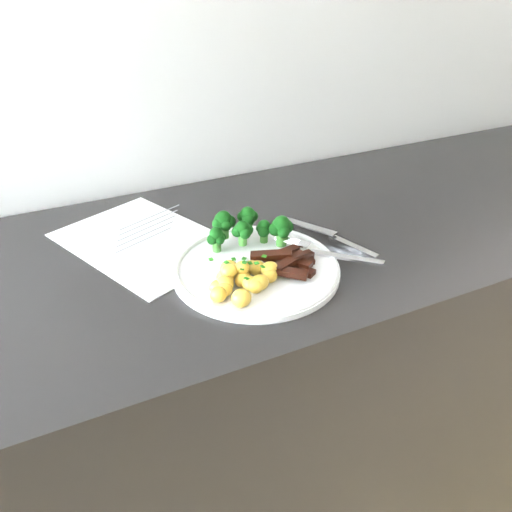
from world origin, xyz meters
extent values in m
cube|color=black|center=(-0.04, 1.69, 0.43)|extent=(2.31, 0.58, 0.87)
cube|color=white|center=(-0.15, 1.77, 0.87)|extent=(0.32, 0.36, 0.00)
cube|color=slate|center=(-0.12, 1.85, 0.87)|extent=(0.13, 0.06, 0.00)
cube|color=slate|center=(-0.13, 1.83, 0.87)|extent=(0.13, 0.06, 0.00)
cube|color=slate|center=(-0.13, 1.81, 0.87)|extent=(0.12, 0.05, 0.00)
cube|color=slate|center=(-0.14, 1.79, 0.87)|extent=(0.12, 0.05, 0.00)
cube|color=slate|center=(-0.15, 1.77, 0.87)|extent=(0.11, 0.05, 0.00)
cylinder|color=white|center=(-0.01, 1.59, 0.87)|extent=(0.27, 0.27, 0.01)
torus|color=white|center=(-0.01, 1.59, 0.88)|extent=(0.27, 0.27, 0.01)
cylinder|color=#2F6721|center=(-0.01, 1.65, 0.90)|extent=(0.01, 0.01, 0.02)
sphere|color=black|center=(0.00, 1.65, 0.91)|extent=(0.02, 0.02, 0.02)
sphere|color=black|center=(-0.01, 1.66, 0.91)|extent=(0.02, 0.02, 0.02)
sphere|color=black|center=(-0.02, 1.65, 0.91)|extent=(0.02, 0.02, 0.02)
sphere|color=black|center=(-0.01, 1.64, 0.91)|extent=(0.02, 0.02, 0.02)
sphere|color=black|center=(-0.01, 1.65, 0.92)|extent=(0.02, 0.02, 0.02)
cylinder|color=#2F6721|center=(0.03, 1.66, 0.89)|extent=(0.01, 0.01, 0.02)
sphere|color=black|center=(0.04, 1.66, 0.90)|extent=(0.02, 0.02, 0.02)
sphere|color=black|center=(0.03, 1.67, 0.90)|extent=(0.02, 0.02, 0.02)
sphere|color=black|center=(0.03, 1.65, 0.90)|extent=(0.02, 0.02, 0.02)
sphere|color=black|center=(0.03, 1.66, 0.91)|extent=(0.02, 0.02, 0.02)
cylinder|color=#2F6721|center=(-0.05, 1.67, 0.89)|extent=(0.01, 0.01, 0.02)
sphere|color=black|center=(-0.04, 1.66, 0.90)|extent=(0.01, 0.01, 0.01)
sphere|color=black|center=(-0.05, 1.67, 0.90)|extent=(0.01, 0.01, 0.01)
sphere|color=black|center=(-0.06, 1.66, 0.90)|extent=(0.02, 0.02, 0.02)
sphere|color=black|center=(-0.05, 1.66, 0.90)|extent=(0.02, 0.02, 0.02)
sphere|color=black|center=(-0.05, 1.67, 0.91)|extent=(0.02, 0.02, 0.02)
cylinder|color=#2F6721|center=(0.01, 1.69, 0.90)|extent=(0.02, 0.02, 0.02)
sphere|color=black|center=(0.02, 1.69, 0.92)|extent=(0.02, 0.02, 0.02)
sphere|color=black|center=(0.01, 1.69, 0.92)|extent=(0.02, 0.02, 0.02)
sphere|color=black|center=(0.01, 1.68, 0.92)|extent=(0.02, 0.02, 0.02)
sphere|color=black|center=(0.01, 1.69, 0.92)|extent=(0.03, 0.03, 0.03)
cylinder|color=#2F6721|center=(-0.03, 1.69, 0.90)|extent=(0.02, 0.02, 0.02)
sphere|color=black|center=(-0.02, 1.69, 0.92)|extent=(0.02, 0.02, 0.02)
sphere|color=black|center=(-0.03, 1.70, 0.92)|extent=(0.02, 0.02, 0.02)
sphere|color=black|center=(-0.04, 1.69, 0.92)|extent=(0.02, 0.02, 0.02)
sphere|color=black|center=(-0.03, 1.68, 0.92)|extent=(0.02, 0.02, 0.02)
sphere|color=black|center=(-0.03, 1.69, 0.93)|extent=(0.03, 0.03, 0.03)
cylinder|color=#2F6721|center=(0.05, 1.64, 0.89)|extent=(0.02, 0.02, 0.02)
sphere|color=black|center=(0.07, 1.64, 0.91)|extent=(0.02, 0.02, 0.02)
sphere|color=black|center=(0.05, 1.65, 0.91)|extent=(0.03, 0.03, 0.03)
sphere|color=black|center=(0.04, 1.64, 0.91)|extent=(0.02, 0.02, 0.02)
sphere|color=black|center=(0.05, 1.62, 0.91)|extent=(0.02, 0.02, 0.02)
sphere|color=black|center=(0.05, 1.64, 0.92)|extent=(0.03, 0.03, 0.03)
ellipsoid|color=yellow|center=(-0.05, 1.54, 0.89)|extent=(0.03, 0.03, 0.02)
ellipsoid|color=yellow|center=(-0.08, 1.57, 0.89)|extent=(0.03, 0.03, 0.03)
ellipsoid|color=yellow|center=(-0.06, 1.55, 0.89)|extent=(0.02, 0.02, 0.02)
ellipsoid|color=yellow|center=(-0.05, 1.56, 0.89)|extent=(0.03, 0.02, 0.02)
ellipsoid|color=yellow|center=(-0.05, 1.56, 0.89)|extent=(0.02, 0.02, 0.02)
ellipsoid|color=yellow|center=(-0.06, 1.59, 0.89)|extent=(0.03, 0.03, 0.03)
ellipsoid|color=yellow|center=(-0.01, 1.55, 0.89)|extent=(0.02, 0.02, 0.02)
ellipsoid|color=yellow|center=(-0.04, 1.53, 0.89)|extent=(0.02, 0.02, 0.02)
ellipsoid|color=yellow|center=(-0.10, 1.53, 0.89)|extent=(0.03, 0.02, 0.02)
ellipsoid|color=yellow|center=(-0.08, 1.51, 0.89)|extent=(0.03, 0.03, 0.03)
ellipsoid|color=yellow|center=(-0.05, 1.56, 0.90)|extent=(0.03, 0.02, 0.02)
ellipsoid|color=yellow|center=(-0.03, 1.58, 0.89)|extent=(0.03, 0.02, 0.02)
ellipsoid|color=yellow|center=(-0.02, 1.57, 0.89)|extent=(0.03, 0.02, 0.02)
ellipsoid|color=yellow|center=(-0.10, 1.55, 0.89)|extent=(0.03, 0.02, 0.02)
ellipsoid|color=yellow|center=(-0.04, 1.53, 0.89)|extent=(0.03, 0.02, 0.03)
ellipsoid|color=yellow|center=(-0.01, 1.56, 0.89)|extent=(0.03, 0.03, 0.03)
ellipsoid|color=yellow|center=(-0.07, 1.57, 0.89)|extent=(0.02, 0.02, 0.02)
ellipsoid|color=yellow|center=(-0.09, 1.54, 0.89)|extent=(0.03, 0.02, 0.02)
ellipsoid|color=yellow|center=(-0.07, 1.56, 0.90)|extent=(0.03, 0.02, 0.02)
ellipsoid|color=yellow|center=(-0.09, 1.55, 0.89)|extent=(0.03, 0.03, 0.03)
cube|color=#1B6011|center=(-0.09, 1.59, 0.91)|extent=(0.01, 0.01, 0.00)
cube|color=#1B6011|center=(-0.01, 1.56, 0.91)|extent=(0.01, 0.01, 0.00)
cube|color=#1B6011|center=(-0.03, 1.55, 0.91)|extent=(0.01, 0.01, 0.00)
cube|color=#1B6011|center=(-0.07, 1.57, 0.91)|extent=(0.01, 0.01, 0.00)
cube|color=#1B6011|center=(-0.06, 1.56, 0.91)|extent=(0.01, 0.01, 0.00)
cube|color=#1B6011|center=(-0.07, 1.56, 0.91)|extent=(0.01, 0.01, 0.00)
cube|color=#1B6011|center=(-0.04, 1.56, 0.91)|extent=(0.01, 0.01, 0.00)
cube|color=#1B6011|center=(-0.06, 1.58, 0.91)|extent=(0.01, 0.01, 0.00)
cube|color=#1B6011|center=(-0.04, 1.57, 0.91)|extent=(0.01, 0.01, 0.00)
cube|color=#1B6011|center=(-0.07, 1.57, 0.91)|extent=(0.01, 0.01, 0.00)
cube|color=#1B6011|center=(-0.05, 1.56, 0.91)|extent=(0.01, 0.01, 0.00)
cube|color=#1B6011|center=(-0.03, 1.55, 0.91)|extent=(0.01, 0.01, 0.00)
cube|color=#1B6011|center=(-0.06, 1.53, 0.91)|extent=(0.01, 0.01, 0.00)
cube|color=#1B6011|center=(-0.07, 1.58, 0.90)|extent=(0.01, 0.01, 0.00)
cube|color=black|center=(0.05, 1.57, 0.88)|extent=(0.07, 0.04, 0.02)
cube|color=black|center=(0.03, 1.60, 0.88)|extent=(0.07, 0.02, 0.02)
cube|color=black|center=(0.04, 1.55, 0.88)|extent=(0.04, 0.05, 0.01)
cube|color=black|center=(0.02, 1.57, 0.88)|extent=(0.04, 0.05, 0.01)
cube|color=black|center=(0.05, 1.57, 0.88)|extent=(0.05, 0.03, 0.01)
cube|color=black|center=(0.03, 1.58, 0.88)|extent=(0.05, 0.05, 0.01)
cube|color=black|center=(0.03, 1.56, 0.89)|extent=(0.07, 0.04, 0.01)
cube|color=black|center=(0.02, 1.54, 0.89)|extent=(0.05, 0.05, 0.01)
cube|color=black|center=(0.04, 1.56, 0.89)|extent=(0.07, 0.02, 0.01)
cube|color=black|center=(0.01, 1.59, 0.90)|extent=(0.07, 0.05, 0.02)
cube|color=black|center=(0.04, 1.56, 0.89)|extent=(0.04, 0.06, 0.01)
cube|color=silver|center=(0.13, 1.55, 0.88)|extent=(0.09, 0.11, 0.02)
cube|color=silver|center=(0.08, 1.61, 0.89)|extent=(0.03, 0.03, 0.01)
cylinder|color=silver|center=(0.07, 1.63, 0.89)|extent=(0.03, 0.04, 0.00)
cylinder|color=silver|center=(0.06, 1.63, 0.89)|extent=(0.03, 0.04, 0.00)
cylinder|color=silver|center=(0.06, 1.63, 0.89)|extent=(0.03, 0.04, 0.00)
cylinder|color=silver|center=(0.06, 1.63, 0.89)|extent=(0.03, 0.04, 0.00)
cube|color=silver|center=(0.13, 1.67, 0.88)|extent=(0.06, 0.11, 0.01)
cube|color=silver|center=(0.17, 1.58, 0.87)|extent=(0.05, 0.09, 0.02)
camera|label=1|loc=(-0.31, 0.98, 1.32)|focal=35.43mm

